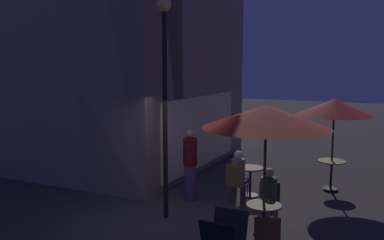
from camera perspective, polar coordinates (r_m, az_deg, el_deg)
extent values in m
plane|color=#3A3332|center=(8.70, -2.17, -14.16)|extent=(60.00, 60.00, 0.00)
cube|color=gray|center=(13.06, -2.13, 14.12)|extent=(6.85, 1.94, 9.39)
cube|color=gray|center=(12.48, -18.01, 14.05)|extent=(1.94, 6.83, 9.39)
cube|color=beige|center=(12.39, 1.34, -1.52)|extent=(4.80, 0.08, 2.10)
cylinder|color=black|center=(8.56, -3.72, 0.46)|extent=(0.10, 0.10, 4.32)
sphere|color=#FEE27B|center=(8.57, -3.85, 15.53)|extent=(0.29, 0.29, 0.29)
cylinder|color=black|center=(7.72, 9.78, -14.19)|extent=(0.06, 0.06, 0.75)
cylinder|color=brown|center=(7.59, 9.85, -11.46)|extent=(0.62, 0.62, 0.03)
cylinder|color=black|center=(11.41, 18.48, -9.10)|extent=(0.40, 0.40, 0.03)
cylinder|color=black|center=(11.31, 18.56, -7.34)|extent=(0.06, 0.06, 0.76)
cylinder|color=olive|center=(11.22, 18.65, -5.39)|extent=(0.70, 0.70, 0.03)
cylinder|color=black|center=(10.53, 7.95, -10.19)|extent=(0.40, 0.40, 0.03)
cylinder|color=black|center=(10.43, 7.99, -8.46)|extent=(0.06, 0.06, 0.69)
cylinder|color=brown|center=(10.34, 8.02, -6.53)|extent=(0.64, 0.64, 0.03)
cylinder|color=#4A3826|center=(7.44, 9.94, -7.94)|extent=(0.05, 0.05, 2.50)
cone|color=#A42617|center=(7.22, 10.14, 0.48)|extent=(2.22, 2.22, 0.40)
cylinder|color=black|center=(11.41, 18.49, -9.03)|extent=(0.36, 0.36, 0.06)
cylinder|color=#473621|center=(11.14, 18.74, -3.46)|extent=(0.05, 0.05, 2.32)
cone|color=maroon|center=(11.00, 18.96, 1.69)|extent=(1.91, 1.91, 0.41)
cube|color=#55321B|center=(6.97, 10.16, -15.97)|extent=(0.51, 0.51, 0.04)
cube|color=#55321B|center=(6.71, 10.31, -14.78)|extent=(0.17, 0.39, 0.43)
cylinder|color=#513528|center=(8.28, 11.40, -13.71)|extent=(0.03, 0.03, 0.47)
cylinder|color=#513528|center=(8.32, 9.14, -13.57)|extent=(0.03, 0.03, 0.47)
cylinder|color=#513528|center=(8.58, 11.62, -12.94)|extent=(0.03, 0.03, 0.47)
cylinder|color=#513528|center=(8.61, 9.44, -12.80)|extent=(0.03, 0.03, 0.47)
cube|color=#513528|center=(8.36, 10.44, -11.63)|extent=(0.46, 0.46, 0.04)
cube|color=#513528|center=(8.46, 10.62, -9.75)|extent=(0.10, 0.40, 0.43)
cylinder|color=brown|center=(10.05, 5.83, -9.74)|extent=(0.03, 0.03, 0.46)
cylinder|color=brown|center=(9.92, 7.61, -10.01)|extent=(0.03, 0.03, 0.46)
cylinder|color=brown|center=(9.76, 4.97, -10.26)|extent=(0.03, 0.03, 0.46)
cylinder|color=brown|center=(9.63, 6.79, -10.55)|extent=(0.03, 0.03, 0.46)
cube|color=brown|center=(9.76, 6.32, -8.74)|extent=(0.46, 0.46, 0.04)
cube|color=brown|center=(9.53, 5.86, -7.55)|extent=(0.08, 0.42, 0.48)
cube|color=#7E6763|center=(8.23, 10.33, -11.94)|extent=(0.41, 0.37, 0.14)
cylinder|color=#7E6763|center=(8.17, 10.15, -13.93)|extent=(0.14, 0.14, 0.49)
cylinder|color=#334B2A|center=(8.27, 10.49, -9.71)|extent=(0.32, 0.32, 0.59)
sphere|color=beige|center=(8.16, 10.56, -7.17)|extent=(0.19, 0.19, 0.19)
cube|color=#533566|center=(9.88, 6.67, -8.49)|extent=(0.39, 0.35, 0.14)
cylinder|color=#533566|center=(10.09, 7.03, -9.60)|extent=(0.14, 0.14, 0.49)
cylinder|color=slate|center=(9.68, 6.35, -7.03)|extent=(0.32, 0.32, 0.59)
sphere|color=beige|center=(9.59, 6.38, -4.80)|extent=(0.20, 0.20, 0.20)
cylinder|color=#563360|center=(10.01, -0.25, -8.54)|extent=(0.28, 0.28, 0.87)
cylinder|color=#531114|center=(9.83, -0.25, -4.33)|extent=(0.33, 0.33, 0.63)
sphere|color=#916A50|center=(9.75, -0.25, -1.96)|extent=(0.21, 0.21, 0.21)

